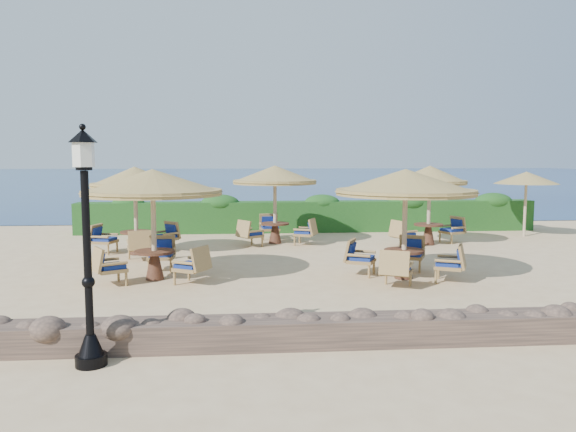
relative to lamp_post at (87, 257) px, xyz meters
The scene contains 11 objects.
ground 8.47m from the lamp_post, 54.78° to the left, with size 120.00×120.00×0.00m, color tan.
sea 76.97m from the lamp_post, 86.42° to the left, with size 160.00×160.00×0.00m, color navy.
hedge 14.83m from the lamp_post, 71.08° to the left, with size 18.00×0.90×1.20m, color #143F14.
stone_wall 5.02m from the lamp_post, ahead, with size 15.00×0.65×0.44m, color brown.
lamp_post is the anchor object (origin of this frame).
extra_parasol 17.41m from the lamp_post, 43.60° to the left, with size 2.30×2.30×2.41m.
cafe_set_0 5.62m from the lamp_post, 89.56° to the left, with size 3.33×3.33×2.65m.
cafe_set_1 8.01m from the lamp_post, 40.91° to the left, with size 3.39×3.39×2.65m.
cafe_set_2 9.28m from the lamp_post, 96.43° to the left, with size 2.76×2.76×2.65m.
cafe_set_3 11.52m from the lamp_post, 73.54° to the left, with size 2.87×2.87×2.65m.
cafe_set_4 13.30m from the lamp_post, 50.97° to the left, with size 2.85×2.48×2.65m.
Camera 1 is at (-2.66, -14.67, 2.93)m, focal length 35.00 mm.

